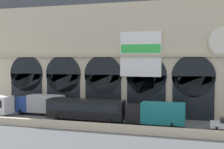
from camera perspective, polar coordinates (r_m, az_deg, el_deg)
name	(u,v)px	position (r m, az deg, el deg)	size (l,w,h in m)	color
ground_plane	(92,121)	(43.03, -3.81, -8.78)	(200.00, 200.00, 0.00)	#54565B
quay_parapet_wall	(77,126)	(38.24, -6.57, -9.57)	(90.00, 0.70, 0.95)	beige
station_building	(107,51)	(48.84, -0.90, 4.47)	(42.05, 4.59, 20.73)	beige
box_truck_midwest	(41,104)	(48.96, -13.28, -5.41)	(7.50, 2.91, 3.12)	#28479E
bus_center	(86,109)	(42.53, -4.99, -6.49)	(11.00, 3.25, 3.10)	black
box_truck_mideast	(156,113)	(39.88, 8.32, -7.26)	(7.50, 2.91, 3.12)	black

